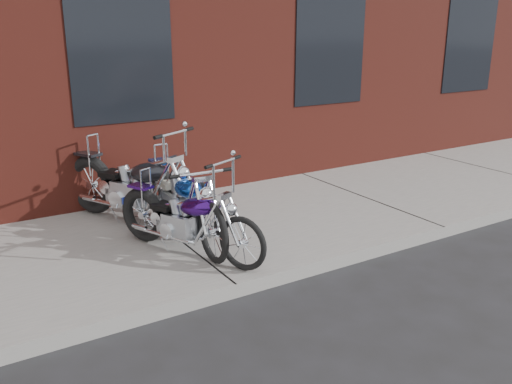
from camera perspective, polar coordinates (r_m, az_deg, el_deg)
ground at (r=5.42m, az=-2.07°, el=-11.11°), size 120.00×120.00×0.00m
sidewalk at (r=6.61m, az=-8.55°, el=-5.18°), size 22.00×3.00×0.15m
chopper_purple at (r=5.95m, az=-7.39°, el=-3.17°), size 0.91×1.88×1.13m
chopper_blue at (r=6.43m, az=-7.77°, el=-1.16°), size 0.56×2.29×1.00m
chopper_third at (r=6.94m, az=-12.46°, el=0.23°), size 1.24×2.24×1.25m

